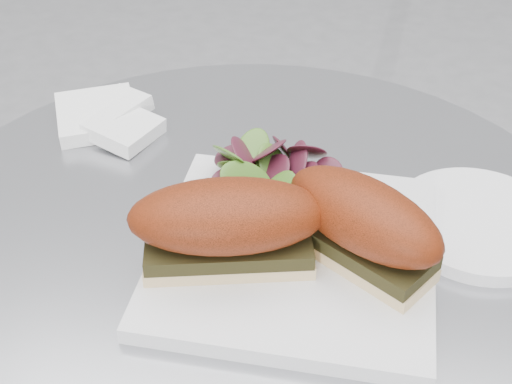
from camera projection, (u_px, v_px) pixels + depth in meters
plate at (295, 253)px, 0.65m from camera, size 0.25×0.25×0.02m
sandwich_left at (228, 224)px, 0.60m from camera, size 0.18×0.12×0.08m
sandwich_right at (363, 223)px, 0.60m from camera, size 0.17×0.14×0.08m
salad at (271, 171)px, 0.69m from camera, size 0.12×0.12×0.05m
napkin at (110, 124)px, 0.82m from camera, size 0.13×0.13×0.02m
saucer at (478, 223)px, 0.68m from camera, size 0.16×0.16×0.01m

